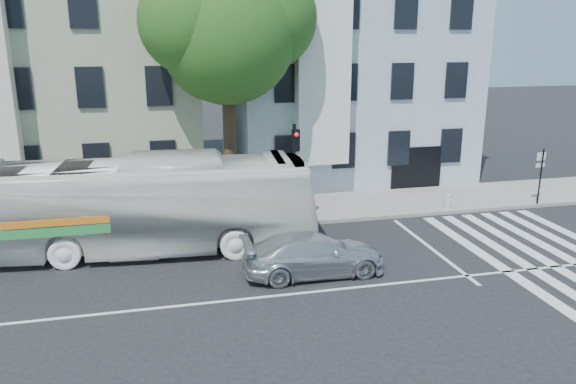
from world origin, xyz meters
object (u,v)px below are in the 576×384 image
object	(u,v)px
traffic_signal	(295,162)
fire_hydrant	(448,200)
sedan	(314,254)
bus	(140,205)

from	to	relation	value
traffic_signal	fire_hydrant	size ratio (longest dim) A/B	6.30
sedan	fire_hydrant	size ratio (longest dim) A/B	7.00
bus	sedan	xyz separation A→B (m)	(5.44, -3.33, -1.05)
bus	fire_hydrant	distance (m)	13.19
fire_hydrant	bus	bearing A→B (deg)	-172.09
sedan	traffic_signal	distance (m)	5.07
sedan	fire_hydrant	distance (m)	9.14
bus	traffic_signal	xyz separation A→B (m)	(5.94, 1.29, 0.98)
sedan	traffic_signal	world-z (taller)	traffic_signal
traffic_signal	fire_hydrant	distance (m)	7.42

